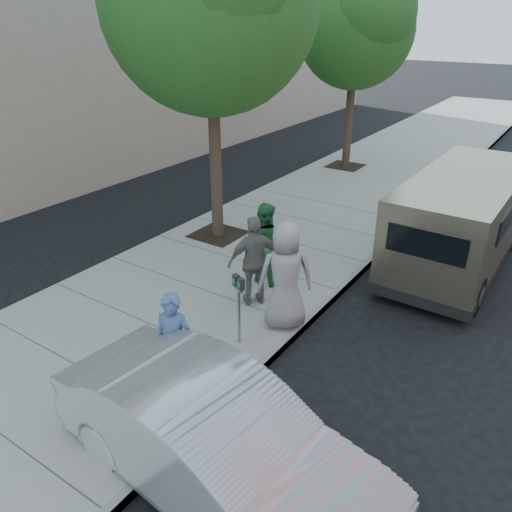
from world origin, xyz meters
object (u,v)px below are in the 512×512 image
Objects in this scene: person_gray_shirt at (286,275)px; person_striped_polo at (255,261)px; van at (462,218)px; parking_meter at (239,295)px; person_officer at (174,345)px; tree_far at (358,24)px; person_green_shirt at (265,243)px; sedan at (217,443)px.

person_gray_shirt reaches higher than person_striped_polo.
parking_meter is at bearing -111.16° from van.
person_gray_shirt reaches higher than person_officer.
person_officer is 2.75m from person_striped_polo.
tree_far is 4.02× the size of person_officer.
van is 3.25× the size of person_striped_polo.
person_green_shirt is (-3.04, -3.33, -0.12)m from van.
person_striped_polo is (-0.51, 1.23, -0.03)m from parking_meter.
sedan is at bearing 69.24° from person_gray_shirt.
sedan is 3.49m from person_gray_shirt.
person_striped_polo is at bearing 79.94° from person_officer.
person_officer is at bearing 63.69° from sedan.
person_gray_shirt is at bearing 138.48° from person_green_shirt.
sedan is 2.26× the size of person_gray_shirt.
van is at bearing -150.91° from person_gray_shirt.
person_officer is at bearing -107.18° from van.
person_striped_polo is (0.34, -0.85, 0.03)m from person_green_shirt.
person_green_shirt is (2.24, -8.97, -3.88)m from tree_far.
tree_far is 1.13× the size of van.
person_gray_shirt is at bearing 91.59° from parking_meter.
van is (2.20, 5.41, 0.06)m from parking_meter.
van is at bearing 52.51° from person_officer.
person_green_shirt is 0.87× the size of person_gray_shirt.
tree_far is 1.46× the size of sedan.
person_green_shirt is at bearing 83.04° from person_officer.
tree_far is 8.59m from van.
person_gray_shirt is (1.19, -1.18, 0.13)m from person_green_shirt.
person_striped_polo is at bearing 114.93° from person_green_shirt.
tree_far is 3.68× the size of person_striped_polo.
van is 2.92× the size of person_gray_shirt.
person_officer is at bearing -76.44° from tree_far.
person_gray_shirt is 1.11× the size of person_striped_polo.
tree_far is 3.30× the size of person_gray_shirt.
parking_meter is 0.71× the size of person_striped_polo.
tree_far is 10.02m from person_green_shirt.
van is 4.87m from person_gray_shirt.
person_officer is 0.82× the size of person_gray_shirt.
person_striped_polo is at bearing -59.58° from person_gray_shirt.
person_striped_polo reaches higher than person_officer.
person_striped_polo is (-1.91, 3.63, 0.30)m from sedan.
parking_meter is at bearing 68.30° from person_officer.
person_green_shirt is 1.68m from person_gray_shirt.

